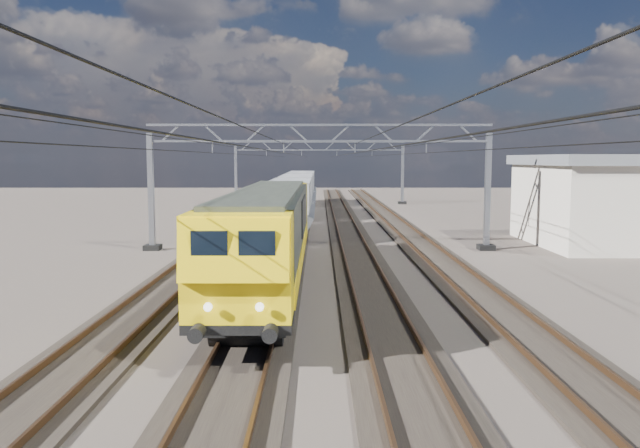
{
  "coord_description": "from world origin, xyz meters",
  "views": [
    {
      "loc": [
        -0.02,
        -31.13,
        5.18
      ],
      "look_at": [
        0.02,
        -4.71,
        2.4
      ],
      "focal_mm": 35.0,
      "sensor_mm": 36.0,
      "label": 1
    }
  ],
  "objects_px": {
    "catenary_gantry_mid": "(319,181)",
    "hopper_wagon_lead": "(290,202)",
    "hopper_wagon_third": "(302,185)",
    "catenary_gantry_far": "(319,170)",
    "hopper_wagon_mid": "(297,191)",
    "locomotive": "(269,231)"
  },
  "relations": [
    {
      "from": "catenary_gantry_mid",
      "to": "hopper_wagon_mid",
      "type": "bearing_deg",
      "value": 95.41
    },
    {
      "from": "catenary_gantry_mid",
      "to": "hopper_wagon_lead",
      "type": "bearing_deg",
      "value": 106.08
    },
    {
      "from": "locomotive",
      "to": "catenary_gantry_far",
      "type": "bearing_deg",
      "value": 87.55
    },
    {
      "from": "hopper_wagon_lead",
      "to": "hopper_wagon_third",
      "type": "distance_m",
      "value": 28.4
    },
    {
      "from": "hopper_wagon_lead",
      "to": "hopper_wagon_mid",
      "type": "xyz_separation_m",
      "value": [
        0.0,
        14.2,
        0.0
      ]
    },
    {
      "from": "hopper_wagon_third",
      "to": "hopper_wagon_mid",
      "type": "bearing_deg",
      "value": -90.0
    },
    {
      "from": "catenary_gantry_mid",
      "to": "hopper_wagon_third",
      "type": "bearing_deg",
      "value": 93.24
    },
    {
      "from": "catenary_gantry_far",
      "to": "hopper_wagon_lead",
      "type": "height_order",
      "value": "catenary_gantry_far"
    },
    {
      "from": "catenary_gantry_mid",
      "to": "hopper_wagon_lead",
      "type": "distance_m",
      "value": 7.42
    },
    {
      "from": "hopper_wagon_lead",
      "to": "hopper_wagon_third",
      "type": "height_order",
      "value": "same"
    },
    {
      "from": "catenary_gantry_far",
      "to": "locomotive",
      "type": "height_order",
      "value": "catenary_gantry_far"
    },
    {
      "from": "catenary_gantry_far",
      "to": "hopper_wagon_mid",
      "type": "distance_m",
      "value": 15.09
    },
    {
      "from": "catenary_gantry_mid",
      "to": "locomotive",
      "type": "relative_size",
      "value": 0.94
    },
    {
      "from": "catenary_gantry_mid",
      "to": "locomotive",
      "type": "distance_m",
      "value": 11.05
    },
    {
      "from": "catenary_gantry_far",
      "to": "hopper_wagon_mid",
      "type": "relative_size",
      "value": 1.53
    },
    {
      "from": "hopper_wagon_mid",
      "to": "hopper_wagon_third",
      "type": "height_order",
      "value": "same"
    },
    {
      "from": "locomotive",
      "to": "hopper_wagon_mid",
      "type": "distance_m",
      "value": 31.9
    },
    {
      "from": "catenary_gantry_mid",
      "to": "hopper_wagon_lead",
      "type": "relative_size",
      "value": 1.53
    },
    {
      "from": "hopper_wagon_third",
      "to": "catenary_gantry_far",
      "type": "bearing_deg",
      "value": 18.22
    },
    {
      "from": "hopper_wagon_third",
      "to": "hopper_wagon_lead",
      "type": "bearing_deg",
      "value": -90.0
    },
    {
      "from": "hopper_wagon_mid",
      "to": "hopper_wagon_third",
      "type": "bearing_deg",
      "value": 90.0
    },
    {
      "from": "catenary_gantry_mid",
      "to": "hopper_wagon_mid",
      "type": "height_order",
      "value": "catenary_gantry_mid"
    }
  ]
}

